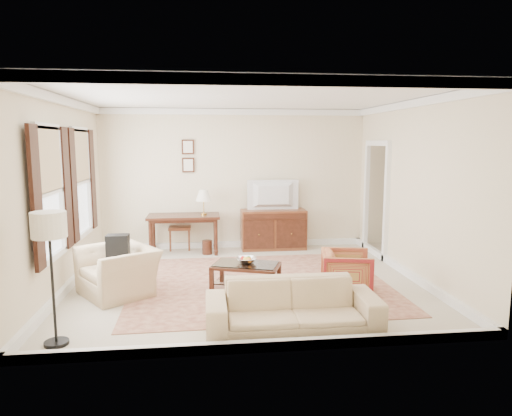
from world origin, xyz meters
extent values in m
cube|color=beige|center=(0.00, 0.00, 0.00)|extent=(5.50, 5.00, 0.01)
cube|color=white|center=(0.00, 0.00, 2.90)|extent=(5.50, 5.00, 0.01)
cube|color=beige|center=(0.00, 2.50, 1.45)|extent=(5.50, 0.01, 2.90)
cube|color=beige|center=(0.00, -2.50, 1.45)|extent=(5.50, 0.01, 2.90)
cube|color=beige|center=(-2.75, 0.00, 1.45)|extent=(0.01, 5.00, 2.90)
cube|color=beige|center=(2.75, 0.00, 1.45)|extent=(0.01, 5.00, 2.90)
cube|color=beige|center=(4.25, 1.15, 0.00)|extent=(3.00, 2.70, 0.01)
cube|color=maroon|center=(0.21, -0.13, 0.01)|extent=(4.02, 3.46, 0.01)
cube|color=#482114|center=(-1.05, 2.04, 0.75)|extent=(1.42, 0.71, 0.05)
cylinder|color=#482114|center=(-1.69, 1.77, 0.36)|extent=(0.07, 0.07, 0.73)
cylinder|color=#482114|center=(-0.42, 1.77, 0.36)|extent=(0.07, 0.07, 0.73)
cylinder|color=#482114|center=(-1.69, 2.32, 0.36)|extent=(0.07, 0.07, 0.73)
cylinder|color=#482114|center=(-0.42, 2.32, 0.36)|extent=(0.07, 0.07, 0.73)
cube|color=brown|center=(0.79, 2.21, 0.41)|extent=(1.34, 0.52, 0.82)
imported|color=black|center=(0.79, 2.19, 1.33)|extent=(1.02, 0.58, 0.13)
cube|color=#482114|center=(-0.03, -0.42, 0.38)|extent=(1.12, 0.87, 0.04)
cube|color=silver|center=(-0.03, -0.42, 0.41)|extent=(1.04, 0.79, 0.01)
cube|color=silver|center=(-0.03, -0.42, 0.14)|extent=(1.02, 0.77, 0.02)
cube|color=#482114|center=(-0.55, -0.50, 0.19)|extent=(0.08, 0.08, 0.38)
cube|color=#482114|center=(0.32, -0.81, 0.19)|extent=(0.08, 0.08, 0.38)
cube|color=#482114|center=(-0.38, -0.02, 0.19)|extent=(0.08, 0.08, 0.38)
cube|color=#482114|center=(0.49, -0.33, 0.19)|extent=(0.08, 0.08, 0.38)
imported|color=silver|center=(-0.02, -0.37, 0.47)|extent=(0.42, 0.42, 0.10)
imported|color=brown|center=(-0.14, -0.41, 0.17)|extent=(0.28, 0.11, 0.38)
imported|color=brown|center=(0.15, -0.46, 0.16)|extent=(0.26, 0.15, 0.38)
imported|color=maroon|center=(1.41, -0.77, 0.36)|extent=(0.79, 0.82, 0.72)
imported|color=#CFB78B|center=(-1.91, -0.37, 0.47)|extent=(1.18, 1.27, 0.93)
cube|color=black|center=(-1.92, -0.28, 0.71)|extent=(0.37, 0.39, 0.40)
imported|color=#CFB78B|center=(0.37, -1.96, 0.40)|extent=(2.04, 0.61, 0.80)
cylinder|color=black|center=(-2.30, -2.04, 0.02)|extent=(0.27, 0.27, 0.04)
cylinder|color=black|center=(-2.30, -2.04, 0.64)|extent=(0.03, 0.03, 1.25)
cylinder|color=silver|center=(-2.30, -2.04, 1.35)|extent=(0.37, 0.37, 0.28)
camera|label=1|loc=(-0.65, -7.04, 2.23)|focal=32.00mm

